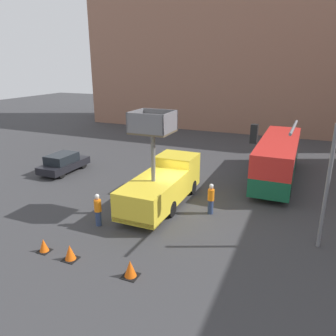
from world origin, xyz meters
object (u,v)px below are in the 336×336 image
object	(u,v)px
city_bus	(278,156)
traffic_light_pole	(300,163)
traffic_cone_far_side	(70,253)
road_worker_near_truck	(98,210)
parked_car_curbside	(63,163)
traffic_cone_mid_road	(44,246)
utility_truck	(163,183)
road_worker_directing	(211,199)
traffic_cone_near_truck	(130,269)

from	to	relation	value
city_bus	traffic_light_pole	world-z (taller)	traffic_light_pole
traffic_cone_far_side	road_worker_near_truck	bearing A→B (deg)	102.25
city_bus	parked_car_curbside	xyz separation A→B (m)	(-15.82, -4.78, -1.06)
traffic_cone_mid_road	parked_car_curbside	world-z (taller)	parked_car_curbside
traffic_cone_mid_road	road_worker_near_truck	bearing A→B (deg)	74.89
utility_truck	traffic_cone_far_side	world-z (taller)	utility_truck
traffic_light_pole	parked_car_curbside	size ratio (longest dim) A/B	1.38
road_worker_near_truck	traffic_cone_mid_road	world-z (taller)	road_worker_near_truck
utility_truck	road_worker_directing	world-z (taller)	utility_truck
utility_truck	traffic_cone_mid_road	size ratio (longest dim) A/B	11.56
city_bus	traffic_light_pole	distance (m)	9.32
road_worker_directing	traffic_cone_mid_road	size ratio (longest dim) A/B	2.90
traffic_cone_near_truck	traffic_cone_mid_road	xyz separation A→B (m)	(-4.63, 0.07, -0.05)
road_worker_directing	traffic_cone_far_side	bearing A→B (deg)	-15.05
road_worker_near_truck	city_bus	bearing A→B (deg)	52.89
traffic_cone_mid_road	traffic_cone_far_side	world-z (taller)	traffic_cone_far_side
traffic_cone_mid_road	parked_car_curbside	bearing A→B (deg)	125.61
utility_truck	traffic_cone_near_truck	bearing A→B (deg)	-76.69
traffic_light_pole	city_bus	bearing A→B (deg)	100.14
parked_car_curbside	traffic_cone_near_truck	bearing A→B (deg)	-40.12
city_bus	traffic_cone_near_truck	bearing A→B (deg)	170.85
city_bus	traffic_light_pole	bearing A→B (deg)	-162.59
traffic_light_pole	traffic_cone_mid_road	size ratio (longest dim) A/B	9.32
traffic_light_pole	parked_car_curbside	xyz separation A→B (m)	(-17.41, 4.13, -3.27)
traffic_cone_near_truck	traffic_cone_far_side	size ratio (longest dim) A/B	1.03
city_bus	traffic_cone_near_truck	xyz separation A→B (m)	(-4.27, -14.51, -1.47)
city_bus	road_worker_directing	bearing A→B (deg)	166.20
utility_truck	traffic_light_pole	distance (m)	8.12
utility_truck	traffic_cone_near_truck	distance (m)	7.36
road_worker_directing	traffic_cone_far_side	world-z (taller)	road_worker_directing
city_bus	traffic_cone_near_truck	distance (m)	15.20
utility_truck	road_worker_near_truck	size ratio (longest dim) A/B	4.05
traffic_cone_mid_road	city_bus	bearing A→B (deg)	58.36
traffic_cone_near_truck	traffic_cone_mid_road	bearing A→B (deg)	179.15
road_worker_near_truck	parked_car_curbside	world-z (taller)	road_worker_near_truck
parked_car_curbside	city_bus	bearing A→B (deg)	16.83
road_worker_near_truck	traffic_cone_mid_road	size ratio (longest dim) A/B	2.86
utility_truck	parked_car_curbside	bearing A→B (deg)	165.02
road_worker_directing	traffic_cone_near_truck	size ratio (longest dim) A/B	2.47
traffic_light_pole	traffic_cone_near_truck	world-z (taller)	traffic_light_pole
city_bus	road_worker_directing	size ratio (longest dim) A/B	5.63
city_bus	parked_car_curbside	world-z (taller)	city_bus
utility_truck	city_bus	world-z (taller)	utility_truck
city_bus	traffic_cone_mid_road	xyz separation A→B (m)	(-8.90, -14.44, -1.52)
traffic_light_pole	traffic_cone_near_truck	xyz separation A→B (m)	(-5.87, -5.60, -3.68)
traffic_light_pole	utility_truck	bearing A→B (deg)	168.85
utility_truck	traffic_cone_far_side	distance (m)	7.29
road_worker_near_truck	traffic_cone_far_side	size ratio (longest dim) A/B	2.51
utility_truck	parked_car_curbside	world-z (taller)	utility_truck
traffic_cone_far_side	traffic_light_pole	bearing A→B (deg)	31.99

